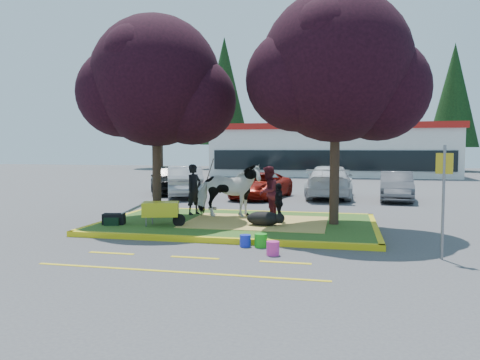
% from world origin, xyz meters
% --- Properties ---
extents(ground, '(90.00, 90.00, 0.00)m').
position_xyz_m(ground, '(0.00, 0.00, 0.00)').
color(ground, '#424244').
rests_on(ground, ground).
extents(median_island, '(8.00, 5.00, 0.15)m').
position_xyz_m(median_island, '(0.00, 0.00, 0.07)').
color(median_island, '#2A5219').
rests_on(median_island, ground).
extents(curb_near, '(8.30, 0.16, 0.15)m').
position_xyz_m(curb_near, '(0.00, -2.58, 0.07)').
color(curb_near, yellow).
rests_on(curb_near, ground).
extents(curb_far, '(8.30, 0.16, 0.15)m').
position_xyz_m(curb_far, '(0.00, 2.58, 0.07)').
color(curb_far, yellow).
rests_on(curb_far, ground).
extents(curb_left, '(0.16, 5.30, 0.15)m').
position_xyz_m(curb_left, '(-4.08, 0.00, 0.07)').
color(curb_left, yellow).
rests_on(curb_left, ground).
extents(curb_right, '(0.16, 5.30, 0.15)m').
position_xyz_m(curb_right, '(4.08, 0.00, 0.07)').
color(curb_right, yellow).
rests_on(curb_right, ground).
extents(straw_bedding, '(4.20, 3.00, 0.01)m').
position_xyz_m(straw_bedding, '(0.60, 0.00, 0.15)').
color(straw_bedding, '#D3BC57').
rests_on(straw_bedding, median_island).
extents(tree_purple_left, '(5.06, 4.20, 6.51)m').
position_xyz_m(tree_purple_left, '(-2.78, 0.38, 4.36)').
color(tree_purple_left, black).
rests_on(tree_purple_left, median_island).
extents(tree_purple_right, '(5.30, 4.40, 6.82)m').
position_xyz_m(tree_purple_right, '(2.92, 0.18, 4.56)').
color(tree_purple_right, black).
rests_on(tree_purple_right, median_island).
extents(fire_lane_stripe_a, '(1.10, 0.12, 0.01)m').
position_xyz_m(fire_lane_stripe_a, '(-2.00, -4.20, 0.00)').
color(fire_lane_stripe_a, yellow).
rests_on(fire_lane_stripe_a, ground).
extents(fire_lane_stripe_b, '(1.10, 0.12, 0.01)m').
position_xyz_m(fire_lane_stripe_b, '(0.00, -4.20, 0.00)').
color(fire_lane_stripe_b, yellow).
rests_on(fire_lane_stripe_b, ground).
extents(fire_lane_stripe_c, '(1.10, 0.12, 0.01)m').
position_xyz_m(fire_lane_stripe_c, '(2.00, -4.20, 0.00)').
color(fire_lane_stripe_c, yellow).
rests_on(fire_lane_stripe_c, ground).
extents(fire_lane_long, '(6.00, 0.10, 0.01)m').
position_xyz_m(fire_lane_long, '(0.00, -5.40, 0.00)').
color(fire_lane_long, yellow).
rests_on(fire_lane_long, ground).
extents(retail_building, '(20.40, 8.40, 4.40)m').
position_xyz_m(retail_building, '(2.00, 27.98, 2.25)').
color(retail_building, silver).
rests_on(retail_building, ground).
extents(treeline, '(46.58, 7.80, 14.63)m').
position_xyz_m(treeline, '(1.23, 37.61, 7.73)').
color(treeline, black).
rests_on(treeline, ground).
extents(cow, '(2.23, 1.37, 1.75)m').
position_xyz_m(cow, '(-0.48, 0.81, 1.03)').
color(cow, white).
rests_on(cow, median_island).
extents(calf, '(1.06, 0.71, 0.43)m').
position_xyz_m(calf, '(0.91, -0.60, 0.36)').
color(calf, black).
rests_on(calf, median_island).
extents(handler, '(0.64, 0.74, 1.70)m').
position_xyz_m(handler, '(-1.80, 1.23, 1.00)').
color(handler, black).
rests_on(handler, median_island).
extents(visitor_a, '(0.72, 0.88, 1.68)m').
position_xyz_m(visitor_a, '(0.78, 1.02, 0.99)').
color(visitor_a, '#47141E').
rests_on(visitor_a, median_island).
extents(visitor_b, '(0.49, 0.76, 1.19)m').
position_xyz_m(visitor_b, '(1.24, 0.24, 0.75)').
color(visitor_b, black).
rests_on(visitor_b, median_island).
extents(wheelbarrow, '(1.84, 0.87, 0.69)m').
position_xyz_m(wheelbarrow, '(-1.99, -1.25, 0.63)').
color(wheelbarrow, black).
rests_on(wheelbarrow, median_island).
extents(gear_bag_dark, '(0.68, 0.47, 0.32)m').
position_xyz_m(gear_bag_dark, '(-3.47, -1.29, 0.31)').
color(gear_bag_dark, black).
rests_on(gear_bag_dark, median_island).
extents(gear_bag_green, '(0.48, 0.36, 0.23)m').
position_xyz_m(gear_bag_green, '(-3.44, -1.45, 0.26)').
color(gear_bag_green, black).
rests_on(gear_bag_green, median_island).
extents(sign_post, '(0.34, 0.14, 2.48)m').
position_xyz_m(sign_post, '(5.28, -3.17, 1.53)').
color(sign_post, slate).
rests_on(sign_post, ground).
extents(bucket_green, '(0.35, 0.35, 0.33)m').
position_xyz_m(bucket_green, '(1.23, -2.80, 0.16)').
color(bucket_green, green).
rests_on(bucket_green, ground).
extents(bucket_pink, '(0.31, 0.31, 0.32)m').
position_xyz_m(bucket_pink, '(1.64, -3.58, 0.16)').
color(bucket_pink, '#DE3199').
rests_on(bucket_pink, ground).
extents(bucket_blue, '(0.30, 0.30, 0.29)m').
position_xyz_m(bucket_blue, '(0.85, -2.83, 0.15)').
color(bucket_blue, '#1A2AD0').
rests_on(bucket_blue, ground).
extents(car_black, '(3.51, 4.84, 1.53)m').
position_xyz_m(car_black, '(-5.85, 9.20, 0.77)').
color(car_black, black).
rests_on(car_black, ground).
extents(car_silver, '(3.15, 4.84, 1.51)m').
position_xyz_m(car_silver, '(-4.50, 7.89, 0.75)').
color(car_silver, '#9EA1A6').
rests_on(car_silver, ground).
extents(car_red, '(2.83, 4.72, 1.23)m').
position_xyz_m(car_red, '(-0.71, 7.99, 0.61)').
color(car_red, maroon).
rests_on(car_red, ground).
extents(car_white, '(2.17, 5.33, 1.55)m').
position_xyz_m(car_white, '(2.49, 9.04, 0.77)').
color(car_white, silver).
rests_on(car_white, ground).
extents(car_grey, '(1.68, 4.09, 1.32)m').
position_xyz_m(car_grey, '(5.50, 8.41, 0.66)').
color(car_grey, '#525359').
rests_on(car_grey, ground).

